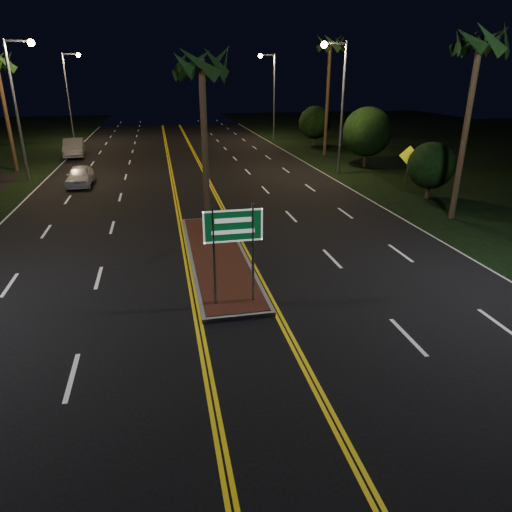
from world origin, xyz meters
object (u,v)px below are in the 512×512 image
object	(u,v)px
median_island	(218,256)
shrub_mid	(367,132)
palm_right_near	(480,43)
car_far	(74,146)
shrub_near	(431,166)
streetlight_left_far	(70,87)
shrub_far	(315,122)
car_near	(80,174)
palm_right_far	(330,46)
palm_median	(201,64)
streetlight_right_far	(271,87)
warning_sign	(408,162)
highway_sign	(233,235)
streetlight_right_mid	(338,93)
streetlight_left_mid	(20,95)

from	to	relation	value
median_island	shrub_mid	size ratio (longest dim) A/B	2.22
palm_right_near	car_far	size ratio (longest dim) A/B	1.69
shrub_near	shrub_mid	world-z (taller)	shrub_mid
streetlight_left_far	car_far	bearing A→B (deg)	-83.39
shrub_far	car_near	distance (m)	25.46
streetlight_left_far	shrub_mid	world-z (taller)	streetlight_left_far
palm_right_far	palm_median	bearing A→B (deg)	-123.28
streetlight_right_far	warning_sign	xyz separation A→B (m)	(2.39, -26.31, -3.76)
median_island	car_far	world-z (taller)	car_far
streetlight_right_far	streetlight_left_far	bearing A→B (deg)	174.62
shrub_near	shrub_far	world-z (taller)	shrub_far
median_island	palm_median	distance (m)	8.00
highway_sign	shrub_near	xyz separation A→B (m)	(13.50, 11.20, -0.46)
warning_sign	shrub_mid	bearing A→B (deg)	103.20
median_island	highway_sign	world-z (taller)	highway_sign
shrub_mid	palm_right_far	bearing A→B (deg)	101.31
median_island	car_near	size ratio (longest dim) A/B	2.29
streetlight_right_mid	palm_right_far	world-z (taller)	palm_right_far
streetlight_right_far	shrub_near	world-z (taller)	streetlight_right_far
streetlight_right_far	shrub_mid	distance (m)	18.55
palm_right_far	median_island	bearing A→B (deg)	-119.10
highway_sign	streetlight_right_mid	distance (m)	22.18
streetlight_left_mid	warning_sign	xyz separation A→B (m)	(23.61, -8.31, -3.76)
shrub_mid	warning_sign	bearing A→B (deg)	-96.87
streetlight_right_mid	palm_median	size ratio (longest dim) A/B	1.08
streetlight_left_mid	streetlight_right_mid	size ratio (longest dim) A/B	1.00
highway_sign	car_far	bearing A→B (deg)	106.84
shrub_near	car_near	size ratio (longest dim) A/B	0.74
streetlight_left_mid	shrub_near	distance (m)	26.37
median_island	shrub_far	world-z (taller)	shrub_far
car_near	median_island	bearing A→B (deg)	-63.71
streetlight_right_far	median_island	bearing A→B (deg)	-106.87
palm_right_far	shrub_mid	xyz separation A→B (m)	(1.20, -6.00, -6.42)
streetlight_right_mid	car_far	size ratio (longest dim) A/B	1.64
median_island	streetlight_left_mid	xyz separation A→B (m)	(-10.61, 17.00, 5.57)
car_near	warning_sign	bearing A→B (deg)	-16.63
streetlight_right_far	warning_sign	world-z (taller)	streetlight_right_far
streetlight_right_mid	shrub_far	world-z (taller)	streetlight_right_mid
median_island	shrub_near	bearing A→B (deg)	27.41
streetlight_right_far	shrub_mid	size ratio (longest dim) A/B	1.95
palm_right_far	highway_sign	bearing A→B (deg)	-115.20
streetlight_right_far	car_near	world-z (taller)	streetlight_right_far
highway_sign	warning_sign	world-z (taller)	highway_sign
car_far	median_island	bearing A→B (deg)	-76.43
palm_right_far	car_near	xyz separation A→B (m)	(-20.07, -8.20, -8.40)
streetlight_left_far	shrub_near	world-z (taller)	streetlight_left_far
shrub_far	warning_sign	distance (m)	20.33
warning_sign	shrub_near	bearing A→B (deg)	-53.50
shrub_mid	warning_sign	world-z (taller)	shrub_mid
warning_sign	palm_right_near	bearing A→B (deg)	-74.95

